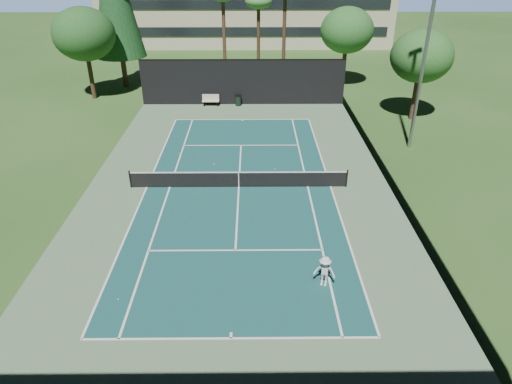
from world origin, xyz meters
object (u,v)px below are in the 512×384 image
tennis_ball_b (214,164)px  park_bench (211,100)px  trash_bin (238,100)px  tennis_ball_a (118,299)px  player (325,271)px  tennis_net (239,179)px  tennis_ball_d (179,154)px  tennis_ball_c (275,169)px

tennis_ball_b → park_bench: size_ratio=0.05×
tennis_ball_b → trash_bin: 12.54m
trash_bin → tennis_ball_a: bearing=-99.5°
park_bench → tennis_ball_b: bearing=-84.6°
player → tennis_ball_a: bearing=-157.4°
player → park_bench: bearing=122.1°
tennis_net → tennis_ball_d: 6.51m
tennis_ball_a → trash_bin: bearing=80.5°
tennis_ball_a → tennis_ball_b: 13.23m
tennis_ball_c → tennis_ball_d: (-6.50, 2.49, 0.00)m
tennis_ball_c → park_bench: size_ratio=0.05×
park_bench → tennis_ball_d: bearing=-97.2°
trash_bin → player: bearing=-80.2°
tennis_net → player: bearing=-66.8°
tennis_ball_b → tennis_ball_c: 4.02m
tennis_ball_a → tennis_ball_c: same height
tennis_net → tennis_ball_c: 3.34m
tennis_net → player: (3.82, -8.90, 0.16)m
tennis_ball_b → trash_bin: (1.27, 12.47, 0.44)m
player → tennis_ball_a: (-8.48, -0.86, -0.69)m
park_bench → tennis_net: bearing=-79.5°
tennis_ball_b → park_bench: bearing=95.4°
tennis_ball_d → park_bench: (1.36, 10.71, 0.51)m
tennis_ball_a → tennis_ball_c: 14.00m
tennis_ball_a → tennis_ball_d: size_ratio=0.99×
player → park_bench: 25.41m
player → trash_bin: bearing=116.6°
tennis_ball_b → park_bench: park_bench is taller
tennis_ball_d → trash_bin: bearing=70.4°
tennis_net → trash_bin: size_ratio=13.65×
tennis_ball_d → trash_bin: (3.82, 10.71, 0.44)m
player → trash_bin: player is taller
tennis_ball_a → tennis_ball_d: bearing=88.4°
player → tennis_ball_d: player is taller
tennis_ball_a → trash_bin: trash_bin is taller
tennis_ball_c → trash_bin: trash_bin is taller
player → tennis_ball_d: (-8.07, 13.80, -0.69)m
tennis_ball_b → tennis_ball_c: tennis_ball_b is taller
trash_bin → park_bench: bearing=179.8°
tennis_ball_c → trash_bin: bearing=101.5°
tennis_net → trash_bin: tennis_net is taller
trash_bin → tennis_ball_c: bearing=-78.5°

